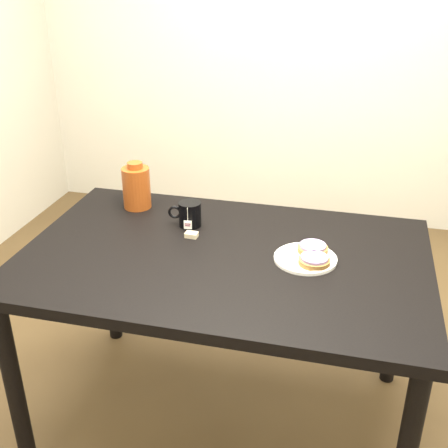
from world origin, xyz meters
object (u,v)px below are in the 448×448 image
object	(u,v)px
table	(224,275)
plate	(305,258)
bagel_front	(314,260)
teabag_pouch	(191,235)
mug	(189,214)
bagel_package	(136,187)
bagel_back	(313,248)

from	to	relation	value
table	plate	size ratio (longest dim) A/B	6.59
bagel_front	teabag_pouch	world-z (taller)	bagel_front
mug	bagel_package	xyz separation A→B (m)	(-0.26, 0.11, 0.04)
bagel_front	bagel_back	bearing A→B (deg)	99.35
table	mug	xyz separation A→B (m)	(-0.18, 0.19, 0.13)
bagel_back	plate	bearing A→B (deg)	-112.00
plate	bagel_front	world-z (taller)	bagel_front
mug	teabag_pouch	size ratio (longest dim) A/B	2.94
mug	bagel_package	size ratio (longest dim) A/B	0.69
table	bagel_front	distance (m)	0.33
plate	bagel_front	distance (m)	0.05
table	bagel_package	world-z (taller)	bagel_package
table	bagel_front	bearing A→B (deg)	-2.51
teabag_pouch	mug	bearing A→B (deg)	111.03
table	bagel_package	distance (m)	0.56
bagel_back	bagel_package	distance (m)	0.77
table	bagel_back	world-z (taller)	bagel_back
table	bagel_back	distance (m)	0.32
table	bagel_back	bearing A→B (deg)	13.31
teabag_pouch	bagel_package	distance (m)	0.37
teabag_pouch	table	bearing A→B (deg)	-33.01
plate	mug	xyz separation A→B (m)	(-0.46, 0.16, 0.04)
plate	bagel_front	bearing A→B (deg)	-48.93
bagel_front	bagel_package	bearing A→B (deg)	157.19
plate	bagel_back	size ratio (longest dim) A/B	1.85
bagel_back	bagel_front	xyz separation A→B (m)	(0.01, -0.08, -0.00)
plate	teabag_pouch	distance (m)	0.43
mug	table	bearing A→B (deg)	-52.71
plate	bagel_package	bearing A→B (deg)	158.82
table	plate	distance (m)	0.29
mug	teabag_pouch	xyz separation A→B (m)	(0.04, -0.09, -0.04)
mug	teabag_pouch	distance (m)	0.11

